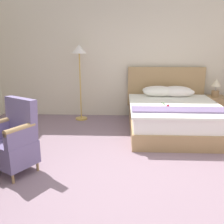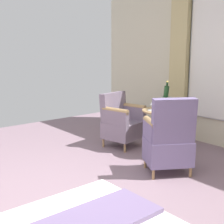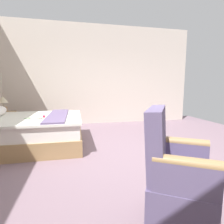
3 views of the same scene
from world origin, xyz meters
The scene contains 6 objects.
ground_plane centered at (0.00, 0.00, 0.00)m, with size 7.58×7.58×0.00m, color gray.
wall_far_side centered at (3.10, 0.00, 1.58)m, with size 0.12×6.05×3.16m.
bed centered at (1.05, 1.89, 0.35)m, with size 1.81×2.15×1.22m.
nightstand centered at (2.14, 2.63, 0.29)m, with size 0.50×0.44×0.58m.
bedside_lamp centered at (2.14, 2.63, 0.82)m, with size 0.23×0.23×0.40m.
armchair_by_window centered at (-1.46, 0.07, 0.45)m, with size 0.74×0.72×1.03m.
Camera 3 is at (-2.69, 0.85, 1.19)m, focal length 28.00 mm.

